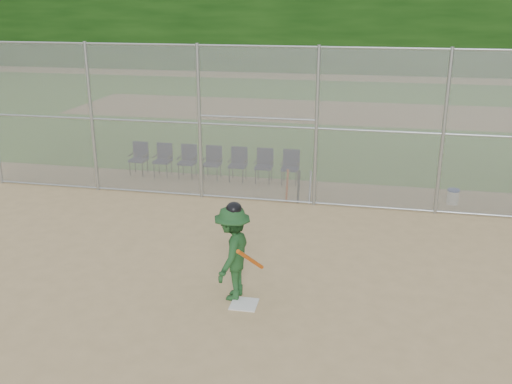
% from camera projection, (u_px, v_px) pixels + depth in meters
% --- Properties ---
extents(ground, '(100.00, 100.00, 0.00)m').
position_uv_depth(ground, '(228.00, 294.00, 10.22)').
color(ground, tan).
rests_on(ground, ground).
extents(grass_strip, '(100.00, 100.00, 0.00)m').
position_uv_depth(grass_strip, '(323.00, 112.00, 26.92)').
color(grass_strip, '#396D20').
rests_on(grass_strip, ground).
extents(dirt_patch_far, '(24.00, 24.00, 0.00)m').
position_uv_depth(dirt_patch_far, '(323.00, 111.00, 26.92)').
color(dirt_patch_far, tan).
rests_on(dirt_patch_far, ground).
extents(backstop_fence, '(16.09, 0.09, 4.00)m').
position_uv_depth(backstop_fence, '(276.00, 124.00, 14.20)').
color(backstop_fence, gray).
rests_on(backstop_fence, ground).
extents(home_plate, '(0.46, 0.46, 0.02)m').
position_uv_depth(home_plate, '(244.00, 304.00, 9.84)').
color(home_plate, silver).
rests_on(home_plate, ground).
extents(batter_at_plate, '(0.94, 1.31, 1.79)m').
position_uv_depth(batter_at_plate, '(233.00, 252.00, 9.83)').
color(batter_at_plate, '#1C4720').
rests_on(batter_at_plate, ground).
extents(water_cooler, '(0.31, 0.31, 0.39)m').
position_uv_depth(water_cooler, '(453.00, 197.00, 14.66)').
color(water_cooler, white).
rests_on(water_cooler, ground).
extents(spare_bats, '(0.66, 0.32, 0.84)m').
position_uv_depth(spare_bats, '(299.00, 187.00, 14.75)').
color(spare_bats, '#D84C14').
rests_on(spare_bats, ground).
extents(chair_0, '(0.54, 0.52, 0.96)m').
position_uv_depth(chair_0, '(138.00, 159.00, 17.07)').
color(chair_0, '#0E1336').
rests_on(chair_0, ground).
extents(chair_1, '(0.54, 0.52, 0.96)m').
position_uv_depth(chair_1, '(162.00, 160.00, 16.92)').
color(chair_1, '#0E1336').
rests_on(chair_1, ground).
extents(chair_2, '(0.54, 0.52, 0.96)m').
position_uv_depth(chair_2, '(187.00, 162.00, 16.77)').
color(chair_2, '#0E1336').
rests_on(chair_2, ground).
extents(chair_3, '(0.54, 0.52, 0.96)m').
position_uv_depth(chair_3, '(212.00, 163.00, 16.62)').
color(chair_3, '#0E1336').
rests_on(chair_3, ground).
extents(chair_4, '(0.54, 0.52, 0.96)m').
position_uv_depth(chair_4, '(238.00, 165.00, 16.47)').
color(chair_4, '#0E1336').
rests_on(chair_4, ground).
extents(chair_5, '(0.54, 0.52, 0.96)m').
position_uv_depth(chair_5, '(264.00, 166.00, 16.33)').
color(chair_5, '#0E1336').
rests_on(chair_5, ground).
extents(chair_6, '(0.54, 0.52, 0.96)m').
position_uv_depth(chair_6, '(290.00, 168.00, 16.18)').
color(chair_6, '#0E1336').
rests_on(chair_6, ground).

